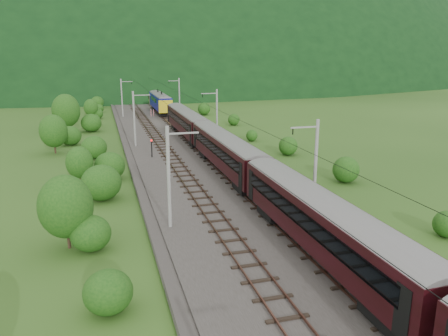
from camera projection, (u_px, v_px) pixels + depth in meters
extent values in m
plane|color=#264816|center=(245.00, 222.00, 36.10)|extent=(600.00, 600.00, 0.00)
cube|color=#38332D|center=(214.00, 186.00, 45.36)|extent=(14.00, 220.00, 0.30)
cube|color=#512E22|center=(185.00, 185.00, 44.45)|extent=(0.08, 220.00, 0.15)
cube|color=#512E22|center=(198.00, 184.00, 44.83)|extent=(0.08, 220.00, 0.15)
cube|color=black|center=(192.00, 186.00, 44.67)|extent=(2.40, 220.00, 0.12)
cube|color=#512E22|center=(230.00, 182.00, 45.72)|extent=(0.08, 220.00, 0.15)
cube|color=#512E22|center=(243.00, 181.00, 46.10)|extent=(0.08, 220.00, 0.15)
cube|color=black|center=(236.00, 182.00, 45.94)|extent=(2.40, 220.00, 0.12)
cylinder|color=gray|center=(169.00, 178.00, 33.36)|extent=(0.28, 0.28, 8.00)
cube|color=gray|center=(183.00, 133.00, 32.81)|extent=(2.40, 0.12, 0.12)
cylinder|color=black|center=(196.00, 136.00, 33.15)|extent=(0.10, 0.10, 0.50)
cylinder|color=gray|center=(134.00, 119.00, 63.12)|extent=(0.28, 0.28, 8.00)
cube|color=gray|center=(142.00, 95.00, 62.57)|extent=(2.40, 0.12, 0.12)
cylinder|color=black|center=(149.00, 97.00, 62.91)|extent=(0.10, 0.10, 0.50)
cylinder|color=gray|center=(122.00, 98.00, 92.88)|extent=(0.28, 0.28, 8.00)
cube|color=gray|center=(127.00, 82.00, 92.33)|extent=(2.40, 0.12, 0.12)
cylinder|color=black|center=(132.00, 83.00, 92.67)|extent=(0.10, 0.10, 0.50)
cylinder|color=gray|center=(116.00, 87.00, 122.63)|extent=(0.28, 0.28, 8.00)
cube|color=gray|center=(119.00, 75.00, 122.08)|extent=(2.40, 0.12, 0.12)
cylinder|color=black|center=(123.00, 76.00, 122.43)|extent=(0.10, 0.10, 0.50)
cylinder|color=gray|center=(112.00, 80.00, 152.39)|extent=(0.28, 0.28, 8.00)
cube|color=gray|center=(115.00, 70.00, 151.84)|extent=(2.40, 0.12, 0.12)
cylinder|color=black|center=(118.00, 71.00, 152.18)|extent=(0.10, 0.10, 0.50)
cylinder|color=gray|center=(315.00, 167.00, 36.65)|extent=(0.28, 0.28, 8.00)
cube|color=gray|center=(304.00, 127.00, 35.46)|extent=(2.40, 0.12, 0.12)
cylinder|color=black|center=(293.00, 131.00, 35.27)|extent=(0.10, 0.10, 0.50)
cylinder|color=gray|center=(217.00, 116.00, 66.40)|extent=(0.28, 0.28, 8.00)
cube|color=gray|center=(209.00, 93.00, 65.22)|extent=(2.40, 0.12, 0.12)
cylinder|color=black|center=(203.00, 96.00, 65.03)|extent=(0.10, 0.10, 0.50)
cylinder|color=gray|center=(179.00, 96.00, 96.16)|extent=(0.28, 0.28, 8.00)
cube|color=gray|center=(174.00, 81.00, 94.98)|extent=(2.40, 0.12, 0.12)
cylinder|color=black|center=(169.00, 82.00, 94.79)|extent=(0.10, 0.10, 0.50)
cylinder|color=gray|center=(160.00, 86.00, 125.92)|extent=(0.28, 0.28, 8.00)
cube|color=gray|center=(155.00, 74.00, 124.73)|extent=(2.40, 0.12, 0.12)
cylinder|color=black|center=(151.00, 75.00, 124.55)|extent=(0.10, 0.10, 0.50)
cylinder|color=gray|center=(147.00, 80.00, 155.68)|extent=(0.28, 0.28, 8.00)
cube|color=gray|center=(144.00, 70.00, 154.49)|extent=(2.40, 0.12, 0.12)
cylinder|color=black|center=(141.00, 71.00, 154.30)|extent=(0.10, 0.10, 0.50)
cylinder|color=black|center=(190.00, 121.00, 42.95)|extent=(0.03, 198.00, 0.03)
cylinder|color=black|center=(237.00, 119.00, 44.23)|extent=(0.03, 198.00, 0.03)
ellipsoid|color=black|center=(115.00, 75.00, 277.88)|extent=(504.00, 360.00, 244.00)
cube|color=black|center=(322.00, 223.00, 28.15)|extent=(2.87, 21.74, 2.96)
cylinder|color=slate|center=(323.00, 203.00, 27.81)|extent=(2.87, 21.63, 2.87)
cube|color=black|center=(302.00, 220.00, 27.68)|extent=(0.05, 19.13, 1.14)
cube|color=black|center=(343.00, 215.00, 28.45)|extent=(0.05, 19.13, 1.14)
cube|color=black|center=(394.00, 315.00, 21.57)|extent=(2.17, 3.16, 0.89)
cube|color=black|center=(276.00, 211.00, 35.72)|extent=(2.17, 3.16, 0.89)
cube|color=black|center=(226.00, 150.00, 49.04)|extent=(2.87, 21.74, 2.96)
cylinder|color=slate|center=(226.00, 139.00, 48.70)|extent=(2.87, 21.63, 2.87)
cube|color=black|center=(213.00, 148.00, 48.56)|extent=(0.05, 19.13, 1.14)
cube|color=black|center=(238.00, 147.00, 49.33)|extent=(0.05, 19.13, 1.14)
cube|color=black|center=(247.00, 186.00, 42.46)|extent=(2.17, 3.16, 0.89)
cube|color=black|center=(209.00, 153.00, 56.60)|extent=(2.17, 3.16, 0.89)
cube|color=black|center=(187.00, 121.00, 69.93)|extent=(2.87, 21.74, 2.96)
cylinder|color=slate|center=(187.00, 113.00, 69.59)|extent=(2.87, 21.63, 2.87)
cube|color=black|center=(178.00, 120.00, 69.45)|extent=(0.05, 19.13, 1.14)
cube|color=black|center=(196.00, 119.00, 70.22)|extent=(0.05, 19.13, 1.14)
cube|color=black|center=(197.00, 142.00, 63.34)|extent=(2.17, 3.16, 0.89)
cube|color=black|center=(179.00, 126.00, 77.49)|extent=(2.17, 3.16, 0.89)
cube|color=navy|center=(160.00, 101.00, 99.08)|extent=(2.87, 17.78, 2.96)
cylinder|color=slate|center=(160.00, 95.00, 98.74)|extent=(2.87, 17.70, 2.87)
cube|color=black|center=(154.00, 100.00, 98.61)|extent=(0.05, 15.65, 1.14)
cube|color=black|center=(166.00, 100.00, 99.38)|extent=(0.05, 15.65, 1.14)
cube|color=black|center=(164.00, 113.00, 93.79)|extent=(2.17, 3.16, 0.89)
cube|color=black|center=(157.00, 107.00, 105.36)|extent=(2.17, 3.16, 0.89)
cube|color=gold|center=(155.00, 98.00, 107.22)|extent=(2.92, 0.50, 2.67)
cube|color=gold|center=(166.00, 107.00, 91.05)|extent=(2.92, 0.50, 2.67)
cube|color=black|center=(158.00, 91.00, 101.36)|extent=(0.08, 1.60, 0.89)
cylinder|color=red|center=(151.00, 113.00, 94.18)|extent=(0.17, 0.17, 1.55)
cylinder|color=red|center=(154.00, 113.00, 94.63)|extent=(0.15, 0.15, 1.43)
cylinder|color=black|center=(152.00, 149.00, 57.14)|extent=(0.15, 0.15, 2.15)
sphere|color=red|center=(151.00, 140.00, 56.86)|extent=(0.26, 0.26, 0.26)
ellipsoid|color=#194813|center=(108.00, 292.00, 23.24)|extent=(2.67, 2.67, 2.41)
ellipsoid|color=#194813|center=(91.00, 233.00, 30.59)|extent=(2.86, 2.86, 2.57)
ellipsoid|color=#194813|center=(101.00, 183.00, 41.11)|extent=(3.79, 3.79, 3.41)
ellipsoid|color=#194813|center=(110.00, 166.00, 48.01)|extent=(3.38, 3.38, 3.04)
ellipsoid|color=#194813|center=(94.00, 147.00, 57.41)|extent=(3.36, 3.36, 3.03)
ellipsoid|color=#194813|center=(70.00, 136.00, 65.89)|extent=(3.25, 3.25, 2.92)
ellipsoid|color=#194813|center=(91.00, 123.00, 77.15)|extent=(3.54, 3.54, 3.19)
ellipsoid|color=#194813|center=(94.00, 120.00, 83.56)|extent=(2.45, 2.45, 2.21)
ellipsoid|color=#194813|center=(97.00, 114.00, 92.64)|extent=(2.42, 2.42, 2.17)
ellipsoid|color=#194813|center=(99.00, 108.00, 102.11)|extent=(2.24, 2.24, 2.01)
ellipsoid|color=#194813|center=(97.00, 102.00, 110.72)|extent=(3.29, 3.29, 2.96)
ellipsoid|color=#194813|center=(88.00, 99.00, 118.64)|extent=(3.00, 3.00, 2.70)
cylinder|color=black|center=(68.00, 229.00, 30.91)|extent=(0.24, 0.24, 2.94)
ellipsoid|color=#194813|center=(66.00, 207.00, 30.49)|extent=(3.78, 3.78, 4.54)
cylinder|color=black|center=(80.00, 174.00, 46.28)|extent=(0.24, 0.24, 2.22)
ellipsoid|color=#194813|center=(79.00, 162.00, 45.96)|extent=(2.85, 2.85, 3.42)
cylinder|color=black|center=(55.00, 143.00, 60.48)|extent=(0.24, 0.24, 2.95)
ellipsoid|color=#194813|center=(53.00, 131.00, 60.05)|extent=(3.79, 3.79, 4.55)
cylinder|color=black|center=(67.00, 123.00, 75.78)|extent=(0.24, 0.24, 3.69)
ellipsoid|color=#194813|center=(66.00, 110.00, 75.24)|extent=(4.74, 4.74, 5.69)
cylinder|color=black|center=(91.00, 114.00, 91.91)|extent=(0.24, 0.24, 2.32)
ellipsoid|color=#194813|center=(91.00, 107.00, 91.57)|extent=(2.98, 2.98, 3.57)
ellipsoid|color=#194813|center=(447.00, 225.00, 32.98)|extent=(2.05, 2.05, 1.84)
ellipsoid|color=#194813|center=(346.00, 171.00, 46.86)|extent=(2.84, 2.84, 2.56)
ellipsoid|color=#194813|center=(288.00, 147.00, 59.47)|extent=(2.56, 2.56, 2.31)
ellipsoid|color=#194813|center=(252.00, 136.00, 69.09)|extent=(1.82, 1.82, 1.64)
ellipsoid|color=#194813|center=(234.00, 120.00, 84.14)|extent=(2.24, 2.24, 2.02)
ellipsoid|color=#194813|center=(204.00, 109.00, 98.22)|extent=(2.79, 2.79, 2.51)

